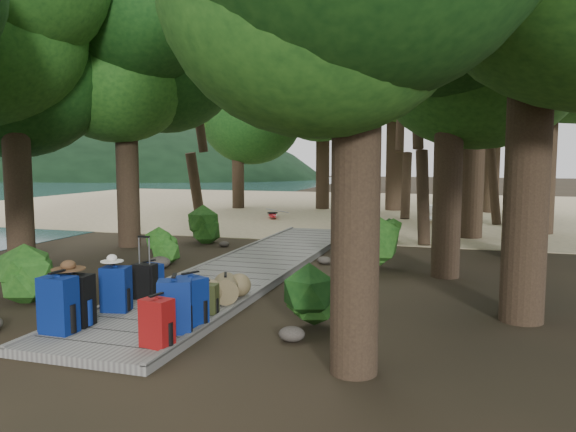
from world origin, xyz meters
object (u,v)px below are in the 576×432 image
(backpack_left_c, at_px, (116,287))
(backpack_right_c, at_px, (191,298))
(lone_suitcase_on_sand, at_px, (340,218))
(backpack_left_b, at_px, (76,297))
(backpack_left_a, at_px, (58,302))
(kayak, at_px, (272,214))
(backpack_left_d, at_px, (150,278))
(backpack_right_b, at_px, (175,304))
(sun_lounger, at_px, (435,215))
(duffel_right_khaki, at_px, (226,288))
(suitcase_on_boardwalk, at_px, (145,281))
(backpack_right_a, at_px, (157,320))
(backpack_right_d, at_px, (207,297))

(backpack_left_c, xyz_separation_m, backpack_right_c, (1.35, -0.25, -0.01))
(backpack_right_c, distance_m, lone_suitcase_on_sand, 11.33)
(backpack_left_b, height_order, lone_suitcase_on_sand, backpack_left_b)
(backpack_left_a, relative_size, kayak, 0.28)
(backpack_left_d, distance_m, backpack_right_b, 2.10)
(sun_lounger, bearing_deg, duffel_right_khaki, -112.99)
(backpack_right_c, xyz_separation_m, kayak, (-3.57, 13.93, -0.31))
(sun_lounger, bearing_deg, backpack_left_c, -117.30)
(suitcase_on_boardwalk, bearing_deg, backpack_right_c, -40.93)
(backpack_left_a, relative_size, backpack_left_c, 1.11)
(backpack_right_a, height_order, kayak, backpack_right_a)
(backpack_right_c, height_order, kayak, backpack_right_c)
(backpack_right_b, distance_m, lone_suitcase_on_sand, 11.73)
(backpack_right_b, bearing_deg, backpack_right_a, -107.69)
(backpack_left_a, xyz_separation_m, backpack_left_c, (0.10, 1.12, -0.04))
(duffel_right_khaki, distance_m, kayak, 13.13)
(backpack_left_d, distance_m, sun_lounger, 13.40)
(backpack_left_b, xyz_separation_m, backpack_left_c, (0.09, 0.78, -0.02))
(backpack_left_c, bearing_deg, suitcase_on_boardwalk, 78.26)
(backpack_left_a, relative_size, backpack_right_c, 1.13)
(kayak, distance_m, sun_lounger, 6.17)
(backpack_left_d, bearing_deg, backpack_right_a, -42.46)
(backpack_left_d, xyz_separation_m, backpack_right_c, (1.36, -1.21, 0.07))
(backpack_left_b, relative_size, suitcase_on_boardwalk, 1.36)
(backpack_right_a, xyz_separation_m, sun_lounger, (2.56, 14.96, -0.11))
(backpack_right_a, relative_size, kayak, 0.22)
(backpack_left_a, height_order, backpack_right_d, backpack_left_a)
(backpack_left_d, height_order, sun_lounger, backpack_left_d)
(backpack_right_b, distance_m, backpack_right_d, 0.96)
(backpack_left_c, xyz_separation_m, suitcase_on_boardwalk, (0.02, 0.76, -0.08))
(backpack_left_a, relative_size, backpack_left_d, 1.38)
(backpack_left_b, xyz_separation_m, backpack_right_b, (1.42, 0.12, -0.00))
(backpack_right_a, relative_size, suitcase_on_boardwalk, 1.14)
(backpack_left_c, bearing_deg, backpack_left_a, -105.33)
(backpack_right_c, height_order, suitcase_on_boardwalk, backpack_right_c)
(backpack_left_b, distance_m, backpack_left_d, 1.73)
(backpack_right_a, bearing_deg, suitcase_on_boardwalk, 134.61)
(backpack_right_b, relative_size, sun_lounger, 0.40)
(backpack_right_c, height_order, backpack_right_d, backpack_right_c)
(backpack_left_d, bearing_deg, backpack_left_c, -74.79)
(backpack_left_d, relative_size, duffel_right_khaki, 0.98)
(backpack_left_d, bearing_deg, sun_lounger, 87.40)
(backpack_left_b, height_order, backpack_left_d, backpack_left_b)
(backpack_left_b, height_order, duffel_right_khaki, backpack_left_b)
(backpack_right_b, bearing_deg, backpack_left_d, 105.97)
(backpack_right_a, distance_m, backpack_right_c, 0.96)
(backpack_left_b, xyz_separation_m, backpack_right_a, (1.48, -0.43, -0.06))
(backpack_right_d, height_order, suitcase_on_boardwalk, suitcase_on_boardwalk)
(backpack_right_a, relative_size, lone_suitcase_on_sand, 0.91)
(backpack_right_c, relative_size, backpack_right_d, 1.51)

